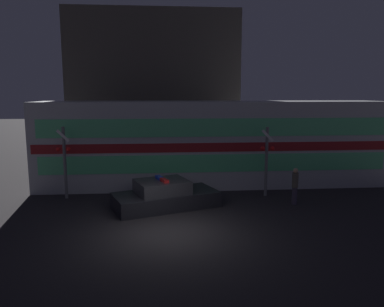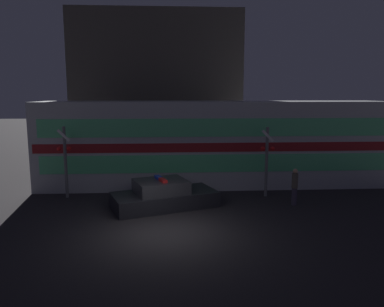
{
  "view_description": "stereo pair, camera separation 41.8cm",
  "coord_description": "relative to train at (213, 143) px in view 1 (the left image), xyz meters",
  "views": [
    {
      "loc": [
        -0.19,
        -12.32,
        4.78
      ],
      "look_at": [
        1.28,
        5.01,
        1.96
      ],
      "focal_mm": 35.0,
      "sensor_mm": 36.0,
      "label": 1
    },
    {
      "loc": [
        0.22,
        -12.35,
        4.78
      ],
      "look_at": [
        1.28,
        5.01,
        1.96
      ],
      "focal_mm": 35.0,
      "sensor_mm": 36.0,
      "label": 2
    }
  ],
  "objects": [
    {
      "name": "building_left",
      "position": [
        -3.12,
        7.49,
        2.84
      ],
      "size": [
        11.13,
        5.52,
        10.05
      ],
      "color": "#47423D",
      "rests_on": "ground_plane"
    },
    {
      "name": "ground_plane",
      "position": [
        -2.56,
        -7.02,
        -2.18
      ],
      "size": [
        120.0,
        120.0,
        0.0
      ],
      "primitive_type": "plane",
      "color": "#262326"
    },
    {
      "name": "crossing_signal_near",
      "position": [
        2.15,
        -2.62,
        -0.39
      ],
      "size": [
        0.66,
        0.3,
        3.24
      ],
      "color": "slate",
      "rests_on": "ground_plane"
    },
    {
      "name": "pedestrian",
      "position": [
        3.02,
        -4.07,
        -1.36
      ],
      "size": [
        0.27,
        0.27,
        1.6
      ],
      "color": "#3F384C",
      "rests_on": "ground_plane"
    },
    {
      "name": "crossing_signal_far",
      "position": [
        -7.08,
        -2.28,
        -0.36
      ],
      "size": [
        0.66,
        0.3,
        3.29
      ],
      "color": "slate",
      "rests_on": "ground_plane"
    },
    {
      "name": "police_car",
      "position": [
        -2.59,
        -4.02,
        -1.71
      ],
      "size": [
        4.73,
        3.29,
        1.3
      ],
      "rotation": [
        0.0,
        0.0,
        0.35
      ],
      "color": "black",
      "rests_on": "ground_plane"
    },
    {
      "name": "train",
      "position": [
        0.0,
        0.0,
        0.0
      ],
      "size": [
        17.9,
        3.19,
        4.36
      ],
      "color": "#B7BABF",
      "rests_on": "ground_plane"
    }
  ]
}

